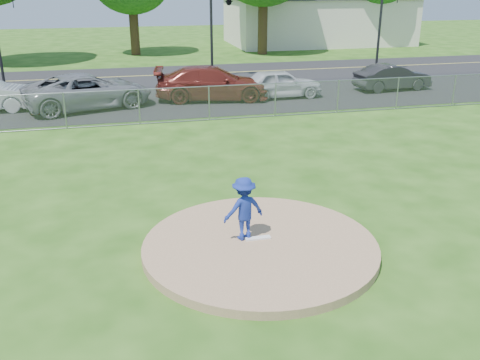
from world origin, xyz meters
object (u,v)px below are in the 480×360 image
at_px(parked_car_darkred, 213,83).
at_px(parked_car_pearl, 280,83).
at_px(commercial_building, 318,19).
at_px(pitcher, 244,209).
at_px(traffic_signal_left, 0,26).
at_px(traffic_signal_center, 227,0).
at_px(traffic_cone, 35,106).
at_px(parked_car_charcoal, 393,77).
at_px(parked_car_gray, 88,91).
at_px(traffic_signal_right, 384,19).

distance_m(parked_car_darkred, parked_car_pearl, 3.51).
height_order(commercial_building, pitcher, commercial_building).
distance_m(traffic_signal_left, parked_car_pearl, 15.70).
bearing_deg(traffic_signal_center, traffic_cone, -146.34).
bearing_deg(parked_car_charcoal, traffic_cone, 89.31).
bearing_deg(parked_car_gray, pitcher, 176.42).
bearing_deg(parked_car_gray, parked_car_pearl, -106.46).
bearing_deg(commercial_building, traffic_signal_right, -96.29).
height_order(traffic_signal_left, traffic_signal_center, same).
height_order(traffic_signal_right, pitcher, traffic_signal_right).
bearing_deg(parked_car_darkred, parked_car_pearl, -85.78).
bearing_deg(parked_car_pearl, commercial_building, -27.55).
bearing_deg(parked_car_gray, commercial_building, -59.75).
relative_size(commercial_building, parked_car_gray, 2.76).
bearing_deg(parked_car_gray, traffic_cone, 85.87).
height_order(commercial_building, parked_car_gray, commercial_building).
xyz_separation_m(traffic_cone, parked_car_gray, (2.39, 0.58, 0.46)).
bearing_deg(parked_car_darkred, traffic_signal_right, -55.60).
xyz_separation_m(pitcher, parked_car_charcoal, (12.37, 15.95, -0.25)).
bearing_deg(traffic_signal_left, traffic_signal_center, -0.00).
bearing_deg(traffic_cone, parked_car_gray, 13.66).
height_order(traffic_signal_right, traffic_cone, traffic_signal_right).
distance_m(traffic_signal_left, traffic_cone, 7.93).
distance_m(pitcher, parked_car_pearl, 16.50).
bearing_deg(traffic_signal_right, pitcher, -123.86).
xyz_separation_m(commercial_building, traffic_signal_right, (-1.76, -16.00, 1.20)).
height_order(commercial_building, traffic_signal_center, traffic_signal_center).
height_order(traffic_signal_center, parked_car_darkred, traffic_signal_center).
xyz_separation_m(traffic_signal_left, traffic_signal_right, (23.00, 0.00, 0.00)).
distance_m(commercial_building, pitcher, 41.08).
height_order(traffic_signal_left, parked_car_darkred, traffic_signal_left).
xyz_separation_m(commercial_building, traffic_signal_center, (-12.03, -16.00, 2.45)).
bearing_deg(pitcher, parked_car_charcoal, -140.33).
bearing_deg(parked_car_darkred, pitcher, -179.42).
relative_size(traffic_signal_right, parked_car_gray, 0.94).
xyz_separation_m(traffic_signal_center, parked_car_gray, (-8.14, -6.43, -3.78)).
xyz_separation_m(parked_car_gray, parked_car_darkred, (6.10, 0.49, 0.01)).
bearing_deg(traffic_signal_center, parked_car_pearl, -76.87).
xyz_separation_m(traffic_signal_center, traffic_cone, (-10.53, -7.01, -4.24)).
bearing_deg(parked_car_pearl, traffic_signal_left, 64.29).
xyz_separation_m(commercial_building, traffic_signal_left, (-24.76, -16.00, 1.20)).
relative_size(traffic_cone, parked_car_gray, 0.12).
bearing_deg(traffic_signal_right, parked_car_pearl, -144.85).
relative_size(commercial_building, parked_car_charcoal, 3.89).
distance_m(traffic_cone, parked_car_charcoal, 18.66).
bearing_deg(traffic_signal_right, parked_car_gray, -160.74).
bearing_deg(parked_car_pearl, traffic_signal_right, -56.92).
bearing_deg(commercial_building, parked_car_darkred, -122.69).
bearing_deg(parked_car_gray, traffic_signal_right, -88.53).
height_order(traffic_signal_left, pitcher, traffic_signal_left).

